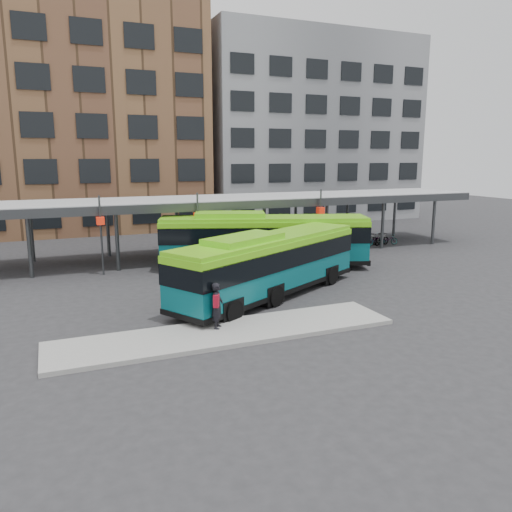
# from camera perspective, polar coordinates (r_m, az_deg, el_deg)

# --- Properties ---
(ground) EXTENTS (120.00, 120.00, 0.00)m
(ground) POSITION_cam_1_polar(r_m,az_deg,el_deg) (25.18, 6.31, -5.06)
(ground) COLOR #28282B
(ground) RESTS_ON ground
(boarding_island) EXTENTS (14.00, 3.00, 0.18)m
(boarding_island) POSITION_cam_1_polar(r_m,az_deg,el_deg) (20.39, -3.34, -8.73)
(boarding_island) COLOR gray
(boarding_island) RESTS_ON ground
(canopy) EXTENTS (40.00, 6.53, 4.80)m
(canopy) POSITION_cam_1_polar(r_m,az_deg,el_deg) (36.07, -3.57, 6.28)
(canopy) COLOR #999B9E
(canopy) RESTS_ON ground
(building_brick) EXTENTS (26.00, 14.00, 22.00)m
(building_brick) POSITION_cam_1_polar(r_m,az_deg,el_deg) (53.28, -21.36, 14.83)
(building_brick) COLOR brown
(building_brick) RESTS_ON ground
(building_grey) EXTENTS (24.00, 14.00, 20.00)m
(building_grey) POSITION_cam_1_polar(r_m,az_deg,el_deg) (59.99, 5.18, 14.11)
(building_grey) COLOR slate
(building_grey) RESTS_ON ground
(bus_front) EXTENTS (12.09, 8.31, 3.41)m
(bus_front) POSITION_cam_1_polar(r_m,az_deg,el_deg) (25.28, 1.53, -0.78)
(bus_front) COLOR #08555C
(bus_front) RESTS_ON ground
(bus_rear) EXTENTS (13.28, 6.94, 3.61)m
(bus_rear) POSITION_cam_1_polar(r_m,az_deg,el_deg) (31.89, 0.83, 1.96)
(bus_rear) COLOR #08555C
(bus_rear) RESTS_ON ground
(pedestrian) EXTENTS (0.74, 0.83, 1.90)m
(pedestrian) POSITION_cam_1_polar(r_m,az_deg,el_deg) (20.39, -4.45, -5.63)
(pedestrian) COLOR black
(pedestrian) RESTS_ON boarding_island
(bike_rack) EXTENTS (4.42, 1.10, 1.01)m
(bike_rack) POSITION_cam_1_polar(r_m,az_deg,el_deg) (41.20, 13.39, 1.82)
(bike_rack) COLOR slate
(bike_rack) RESTS_ON ground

